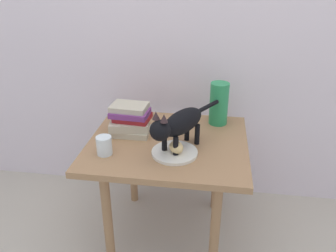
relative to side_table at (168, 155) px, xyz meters
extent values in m
plane|color=#B2A899|center=(0.00, 0.00, -0.49)|extent=(6.00, 6.00, 0.00)
cube|color=silver|center=(0.00, 0.45, 0.61)|extent=(4.00, 0.04, 2.20)
cube|color=#9E724C|center=(0.00, 0.00, 0.06)|extent=(0.76, 0.66, 0.03)
cylinder|color=#9E724C|center=(-0.25, -0.25, -0.22)|extent=(0.04, 0.04, 0.54)
cylinder|color=#9E724C|center=(0.25, -0.25, -0.22)|extent=(0.04, 0.04, 0.54)
cylinder|color=#9E724C|center=(-0.25, 0.25, -0.22)|extent=(0.04, 0.04, 0.54)
cylinder|color=#9E724C|center=(0.25, 0.25, -0.22)|extent=(0.04, 0.04, 0.54)
cylinder|color=silver|center=(0.05, -0.12, 0.08)|extent=(0.21, 0.21, 0.01)
ellipsoid|color=#E0BC7A|center=(0.05, -0.12, 0.12)|extent=(0.09, 0.10, 0.05)
cylinder|color=black|center=(0.05, -0.14, 0.13)|extent=(0.02, 0.02, 0.10)
cylinder|color=black|center=(0.00, -0.11, 0.13)|extent=(0.02, 0.02, 0.10)
cylinder|color=black|center=(0.14, -0.01, 0.13)|extent=(0.02, 0.02, 0.10)
cylinder|color=black|center=(0.09, 0.02, 0.13)|extent=(0.02, 0.02, 0.10)
ellipsoid|color=black|center=(0.07, -0.06, 0.21)|extent=(0.21, 0.27, 0.11)
sphere|color=black|center=(-0.01, -0.18, 0.22)|extent=(0.09, 0.09, 0.09)
cone|color=#332224|center=(0.01, -0.20, 0.29)|extent=(0.03, 0.03, 0.03)
cone|color=#332224|center=(-0.02, -0.17, 0.29)|extent=(0.03, 0.03, 0.03)
cylinder|color=black|center=(0.18, 0.12, 0.22)|extent=(0.10, 0.15, 0.02)
cube|color=#BCB299|center=(-0.20, 0.05, 0.09)|extent=(0.19, 0.13, 0.03)
cube|color=#BCB299|center=(-0.20, 0.05, 0.13)|extent=(0.21, 0.16, 0.04)
cube|color=maroon|center=(-0.19, 0.06, 0.16)|extent=(0.18, 0.14, 0.02)
cube|color=#72337A|center=(-0.20, 0.06, 0.19)|extent=(0.19, 0.14, 0.03)
cube|color=#BCB299|center=(-0.20, 0.07, 0.21)|extent=(0.18, 0.14, 0.03)
cylinder|color=#288C51|center=(0.23, 0.24, 0.19)|extent=(0.10, 0.10, 0.22)
cylinder|color=silver|center=(-0.26, -0.16, 0.12)|extent=(0.07, 0.07, 0.08)
cylinder|color=silver|center=(-0.26, -0.16, 0.10)|extent=(0.06, 0.06, 0.04)
cube|color=black|center=(0.03, 0.15, 0.09)|extent=(0.15, 0.12, 0.02)
camera|label=1|loc=(0.21, -1.43, 0.86)|focal=36.57mm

